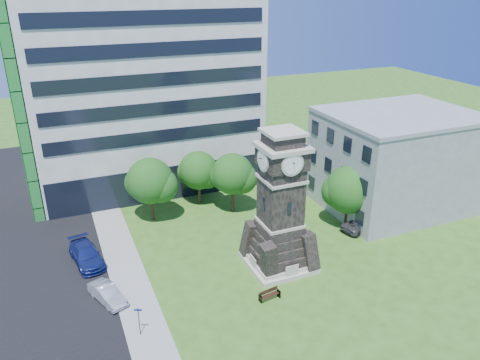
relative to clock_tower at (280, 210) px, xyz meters
name	(u,v)px	position (x,y,z in m)	size (l,w,h in m)	color
ground	(257,285)	(-3.00, -2.00, -5.28)	(160.00, 160.00, 0.00)	#2F611B
sidewalk	(129,278)	(-12.50, 3.00, -5.25)	(3.00, 70.00, 0.06)	gray
street	(18,303)	(-21.00, 3.00, -5.27)	(14.00, 80.00, 0.02)	black
clock_tower	(280,210)	(0.00, 0.00, 0.00)	(5.40, 5.40, 12.22)	#B6B09E
office_tall	(139,63)	(-6.20, 23.84, 8.94)	(26.20, 15.11, 28.60)	white
office_low	(396,160)	(16.97, 6.00, -0.07)	(15.20, 12.20, 10.40)	#9D9FA2
car_street_mid	(107,294)	(-14.52, 0.58, -4.63)	(1.37, 3.93, 1.30)	#A3A5AB
car_street_north	(86,255)	(-15.42, 6.75, -4.51)	(2.17, 5.34, 1.55)	navy
car_east_lot	(361,224)	(10.38, 2.38, -4.68)	(2.00, 4.33, 1.20)	#444448
park_bench	(269,294)	(-2.88, -4.10, -4.81)	(1.70, 0.45, 0.88)	black
street_sign	(139,318)	(-12.98, -4.20, -3.84)	(0.55, 0.06, 2.30)	black
tree_nw	(151,182)	(-8.16, 12.46, -1.09)	(5.17, 4.70, 6.72)	#332114
tree_nc	(199,172)	(-2.48, 14.33, -1.51)	(4.62, 4.20, 6.03)	#332114
tree_ne	(233,175)	(0.22, 11.11, -1.14)	(4.80, 4.36, 6.50)	#332114
tree_east	(349,191)	(9.58, 3.67, -1.47)	(5.22, 4.75, 6.34)	#332114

